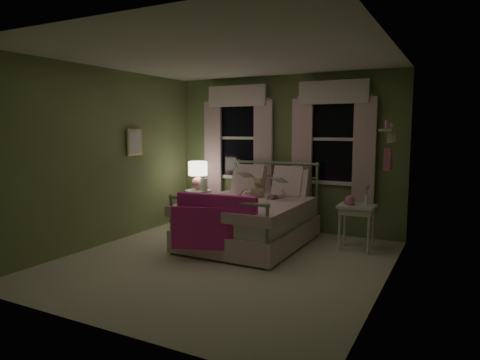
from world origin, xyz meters
The scene contains 18 objects.
room_shell centered at (0.00, 0.00, 1.30)m, with size 4.20×4.20×4.20m.
bed centered at (-0.06, 0.96, 0.38)m, with size 1.58×2.04×1.18m.
pink_throw centered at (-0.06, -0.06, 0.61)m, with size 1.10×0.42×0.71m.
child_left centered at (-0.34, 1.39, 0.98)m, with size 0.30×0.20×0.83m, color #F7D1DD.
child_right centered at (0.22, 1.39, 0.89)m, with size 0.31×0.24×0.63m, color #F7D1DD.
book_left centered at (-0.34, 1.14, 0.96)m, with size 0.20×0.27×0.03m, color beige.
book_right centered at (0.22, 1.14, 0.92)m, with size 0.20×0.27×0.02m, color beige.
teddy_bear centered at (-0.06, 1.23, 0.79)m, with size 0.23×0.19×0.31m.
nightstand_left centered at (-1.38, 1.55, 0.42)m, with size 0.46×0.46×0.65m.
table_lamp centered at (-1.38, 1.55, 0.95)m, with size 0.33×0.33×0.49m.
book_nightstand centered at (-1.28, 1.47, 0.66)m, with size 0.16×0.22×0.02m, color beige.
nightstand_right centered at (1.41, 1.35, 0.55)m, with size 0.50×0.40×0.64m.
pink_toy centered at (1.31, 1.35, 0.71)m, with size 0.14×0.18×0.14m.
bud_vase centered at (1.53, 1.40, 0.79)m, with size 0.06×0.06×0.28m.
window_left centered at (-0.85, 2.03, 1.62)m, with size 1.34×0.13×1.96m.
window_right centered at (0.85, 2.03, 1.62)m, with size 1.34×0.13×1.96m.
wall_shelf centered at (1.90, 0.70, 1.52)m, with size 0.15×0.50×0.60m.
framed_picture centered at (-1.95, 0.60, 1.50)m, with size 0.03×0.32×0.42m.
Camera 1 is at (2.70, -4.65, 1.72)m, focal length 32.00 mm.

